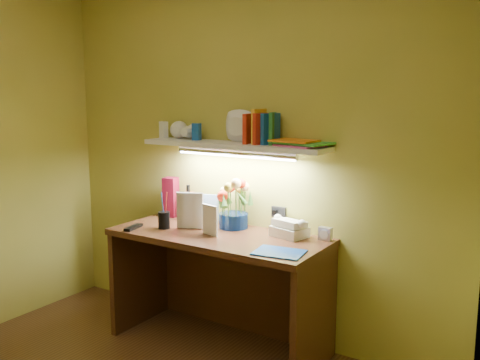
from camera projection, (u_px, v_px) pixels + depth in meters
name	position (u px, v px, depth m)	size (l,w,h in m)	color
desk	(218.00, 290.00, 3.45)	(1.40, 0.60, 0.75)	#3E2210
flower_bouquet	(233.00, 202.00, 3.51)	(0.21, 0.21, 0.34)	#051635
telephone	(289.00, 227.00, 3.31)	(0.21, 0.16, 0.13)	#F1EECC
desk_clock	(325.00, 234.00, 3.24)	(0.08, 0.04, 0.08)	silver
whisky_bottle	(188.00, 202.00, 3.77)	(0.07, 0.07, 0.24)	#B43B1A
whisky_box	(171.00, 197.00, 3.83)	(0.09, 0.09, 0.28)	#60091A
pen_cup	(164.00, 214.00, 3.51)	(0.08, 0.08, 0.19)	black
art_card	(204.00, 209.00, 3.66)	(0.20, 0.04, 0.20)	silver
tv_remote	(133.00, 227.00, 3.51)	(0.05, 0.17, 0.02)	black
blue_folder	(279.00, 252.00, 2.98)	(0.27, 0.20, 0.01)	#1852B2
desk_book_a	(177.00, 210.00, 3.51)	(0.18, 0.02, 0.24)	beige
desk_book_b	(203.00, 218.00, 3.40)	(0.14, 0.01, 0.19)	white
wall_shelf	(236.00, 139.00, 3.44)	(1.31, 0.30, 0.25)	white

